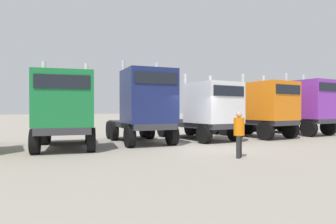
# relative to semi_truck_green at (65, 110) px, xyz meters

# --- Properties ---
(ground) EXTENTS (200.00, 200.00, 0.00)m
(ground) POSITION_rel_semi_truck_green_xyz_m (6.05, -2.51, -1.80)
(ground) COLOR gray
(semi_truck_green) EXTENTS (3.35, 6.05, 4.04)m
(semi_truck_green) POSITION_rel_semi_truck_green_xyz_m (0.00, 0.00, 0.00)
(semi_truck_green) COLOR #333338
(semi_truck_green) RESTS_ON ground
(semi_truck_navy) EXTENTS (2.78, 5.92, 4.42)m
(semi_truck_navy) POSITION_rel_semi_truck_green_xyz_m (4.02, 0.50, 0.19)
(semi_truck_navy) COLOR #333338
(semi_truck_navy) RESTS_ON ground
(semi_truck_white) EXTENTS (3.07, 5.88, 3.92)m
(semi_truck_white) POSITION_rel_semi_truck_green_xyz_m (7.92, 0.55, -0.03)
(semi_truck_white) COLOR #333338
(semi_truck_white) RESTS_ON ground
(semi_truck_orange) EXTENTS (3.03, 6.15, 4.10)m
(semi_truck_orange) POSITION_rel_semi_truck_green_xyz_m (12.09, 0.50, 0.07)
(semi_truck_orange) COLOR #333338
(semi_truck_orange) RESTS_ON ground
(semi_truck_purple) EXTENTS (3.02, 6.49, 4.41)m
(semi_truck_purple) POSITION_rel_semi_truck_green_xyz_m (16.23, 0.93, 0.19)
(semi_truck_purple) COLOR #333338
(semi_truck_purple) RESTS_ON ground
(visitor_in_hivis) EXTENTS (0.56, 0.56, 1.74)m
(visitor_in_hivis) POSITION_rel_semi_truck_green_xyz_m (5.70, -5.09, -0.79)
(visitor_in_hivis) COLOR #272727
(visitor_in_hivis) RESTS_ON ground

